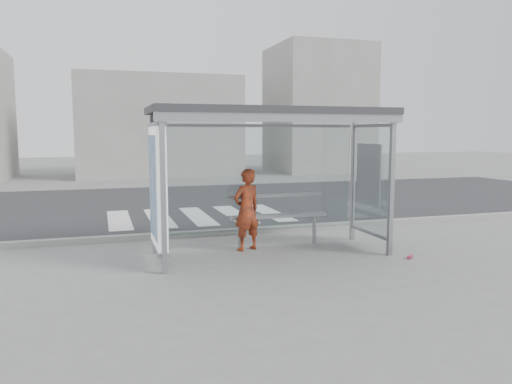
# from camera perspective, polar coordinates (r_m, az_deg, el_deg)

# --- Properties ---
(ground) EXTENTS (80.00, 80.00, 0.00)m
(ground) POSITION_cam_1_polar(r_m,az_deg,el_deg) (9.10, 1.76, -7.12)
(ground) COLOR slate
(ground) RESTS_ON ground
(road) EXTENTS (30.00, 10.00, 0.01)m
(road) POSITION_cam_1_polar(r_m,az_deg,el_deg) (15.77, -6.59, -1.22)
(road) COLOR #28282B
(road) RESTS_ON ground
(curb) EXTENTS (30.00, 0.18, 0.12)m
(curb) POSITION_cam_1_polar(r_m,az_deg,el_deg) (10.91, -1.60, -4.46)
(curb) COLOR gray
(curb) RESTS_ON ground
(crosswalk) EXTENTS (4.55, 3.00, 0.00)m
(crosswalk) POSITION_cam_1_polar(r_m,az_deg,el_deg) (13.25, -6.69, -2.75)
(crosswalk) COLOR silver
(crosswalk) RESTS_ON ground
(bus_shelter) EXTENTS (4.25, 1.65, 2.62)m
(bus_shelter) POSITION_cam_1_polar(r_m,az_deg,el_deg) (8.78, -0.62, 5.46)
(bus_shelter) COLOR gray
(bus_shelter) RESTS_ON ground
(building_center) EXTENTS (8.00, 5.00, 5.00)m
(building_center) POSITION_cam_1_polar(r_m,az_deg,el_deg) (26.51, -11.16, 7.33)
(building_center) COLOR gray
(building_center) RESTS_ON ground
(building_right) EXTENTS (5.00, 5.00, 7.00)m
(building_right) POSITION_cam_1_polar(r_m,az_deg,el_deg) (28.94, 7.04, 9.33)
(building_right) COLOR gray
(building_right) RESTS_ON ground
(person) EXTENTS (0.65, 0.53, 1.53)m
(person) POSITION_cam_1_polar(r_m,az_deg,el_deg) (9.27, -1.08, -2.04)
(person) COLOR orange
(person) RESTS_ON ground
(bench) EXTENTS (1.96, 0.24, 1.01)m
(bench) POSITION_cam_1_polar(r_m,az_deg,el_deg) (9.63, 2.53, -2.73)
(bench) COLOR gray
(bench) RESTS_ON ground
(soda_can) EXTENTS (0.14, 0.13, 0.07)m
(soda_can) POSITION_cam_1_polar(r_m,az_deg,el_deg) (9.17, 17.19, -7.10)
(soda_can) COLOR #C83B61
(soda_can) RESTS_ON ground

